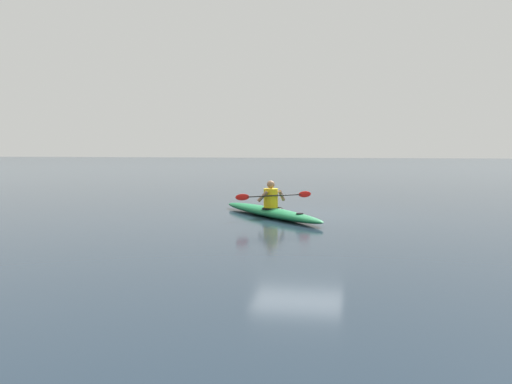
% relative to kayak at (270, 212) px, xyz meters
% --- Properties ---
extents(ground_plane, '(160.00, 160.00, 0.00)m').
position_rel_kayak_xyz_m(ground_plane, '(-0.68, -0.72, -0.13)').
color(ground_plane, '#1E2D3D').
extents(kayak, '(3.60, 4.26, 0.25)m').
position_rel_kayak_xyz_m(kayak, '(0.00, 0.00, 0.00)').
color(kayak, '#19723F').
rests_on(kayak, ground).
extents(kayaker, '(1.82, 1.47, 0.72)m').
position_rel_kayak_xyz_m(kayaker, '(-0.04, 0.05, 0.42)').
color(kayaker, yellow).
rests_on(kayaker, kayak).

